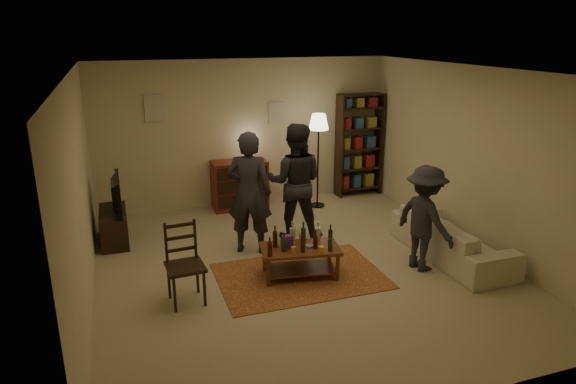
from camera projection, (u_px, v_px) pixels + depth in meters
name	position (u px, v px, depth m)	size (l,w,h in m)	color
floor	(300.00, 267.00, 7.23)	(6.00, 6.00, 0.00)	#C6B793
room_shell	(210.00, 110.00, 9.17)	(6.00, 6.00, 6.00)	beige
rug	(300.00, 276.00, 6.95)	(2.20, 1.50, 0.01)	maroon
coffee_table	(300.00, 250.00, 6.83)	(1.12, 0.73, 0.77)	brown
dining_chair	(184.00, 260.00, 6.19)	(0.47, 0.47, 1.02)	black
tv_stand	(113.00, 218.00, 7.98)	(0.40, 1.00, 1.06)	black
dresser	(240.00, 183.00, 9.47)	(1.00, 0.50, 1.36)	maroon
bookshelf	(359.00, 144.00, 10.11)	(0.90, 0.34, 2.02)	black
floor_lamp	(319.00, 128.00, 9.26)	(0.36, 0.36, 1.75)	black
sofa	(452.00, 238.00, 7.45)	(2.08, 0.81, 0.61)	beige
person_left	(249.00, 193.00, 7.48)	(0.67, 0.44, 1.83)	#282830
person_right	(295.00, 182.00, 7.98)	(0.90, 0.70, 1.85)	#24242B
person_by_sofa	(425.00, 218.00, 6.97)	(0.96, 0.55, 1.48)	#282931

